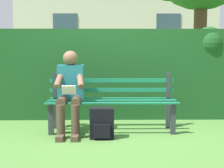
# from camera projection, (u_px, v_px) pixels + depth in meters

# --- Properties ---
(ground) EXTENTS (60.00, 60.00, 0.00)m
(ground) POSITION_uv_depth(u_px,v_px,m) (112.00, 131.00, 5.01)
(ground) COLOR #477533
(park_bench) EXTENTS (1.92, 0.54, 0.86)m
(park_bench) POSITION_uv_depth(u_px,v_px,m) (112.00, 101.00, 5.03)
(park_bench) COLOR #2D3338
(park_bench) RESTS_ON ground
(person_seated) EXTENTS (0.44, 0.73, 1.20)m
(person_seated) POSITION_uv_depth(u_px,v_px,m) (70.00, 90.00, 4.83)
(person_seated) COLOR #1E6672
(person_seated) RESTS_ON ground
(hedge_backdrop) EXTENTS (5.97, 0.69, 1.61)m
(hedge_backdrop) POSITION_uv_depth(u_px,v_px,m) (108.00, 72.00, 5.98)
(hedge_backdrop) COLOR #19471E
(hedge_backdrop) RESTS_ON ground
(backpack) EXTENTS (0.33, 0.24, 0.43)m
(backpack) POSITION_uv_depth(u_px,v_px,m) (102.00, 124.00, 4.58)
(backpack) COLOR black
(backpack) RESTS_ON ground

